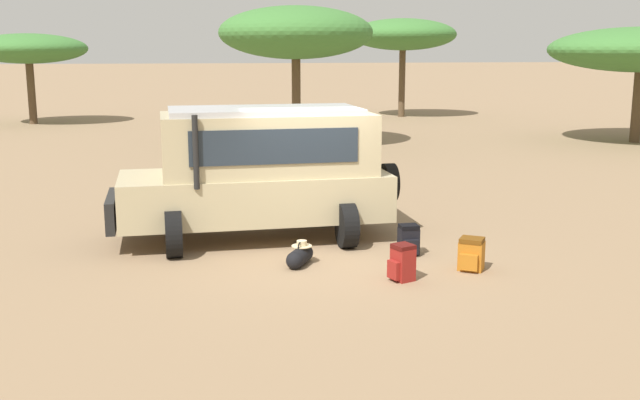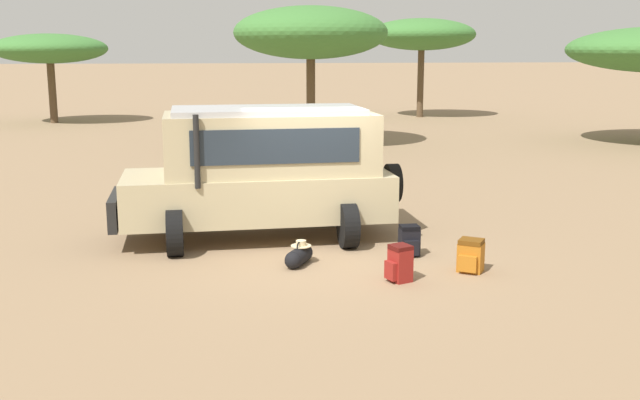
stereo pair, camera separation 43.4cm
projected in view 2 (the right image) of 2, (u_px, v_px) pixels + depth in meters
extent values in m
plane|color=#8C7051|center=(320.00, 254.00, 12.99)|extent=(320.00, 320.00, 0.00)
cube|color=tan|center=(258.00, 195.00, 13.90)|extent=(4.97, 2.09, 0.84)
cube|color=tan|center=(270.00, 143.00, 13.75)|extent=(3.89, 1.93, 1.10)
cube|color=#232D38|center=(186.00, 148.00, 13.50)|extent=(0.12, 1.56, 0.77)
cube|color=#232D38|center=(276.00, 147.00, 12.87)|extent=(2.94, 0.15, 0.60)
cube|color=#232D38|center=(265.00, 135.00, 14.61)|extent=(2.94, 0.15, 0.60)
cube|color=#B7B7B7|center=(267.00, 110.00, 13.62)|extent=(3.49, 1.84, 0.10)
cube|color=black|center=(116.00, 209.00, 13.50)|extent=(0.22, 1.62, 0.56)
cylinder|color=black|center=(197.00, 152.00, 12.59)|extent=(0.10, 0.10, 1.25)
cylinder|color=black|center=(175.00, 233.00, 12.79)|extent=(0.31, 0.81, 0.80)
cylinder|color=black|center=(176.00, 209.00, 14.66)|extent=(0.31, 0.81, 0.80)
cylinder|color=black|center=(348.00, 226.00, 13.31)|extent=(0.31, 0.81, 0.80)
cylinder|color=black|center=(328.00, 204.00, 15.18)|extent=(0.31, 0.81, 0.80)
cylinder|color=black|center=(393.00, 183.00, 14.31)|extent=(0.25, 0.74, 0.74)
cube|color=maroon|center=(400.00, 265.00, 11.43)|extent=(0.37, 0.39, 0.50)
cube|color=maroon|center=(391.00, 271.00, 11.36)|extent=(0.16, 0.25, 0.28)
cube|color=#4D100E|center=(401.00, 247.00, 11.37)|extent=(0.37, 0.38, 0.07)
cylinder|color=#4D100E|center=(411.00, 265.00, 11.44)|extent=(0.04, 0.04, 0.43)
cylinder|color=#4D100E|center=(406.00, 263.00, 11.56)|extent=(0.04, 0.04, 0.43)
cube|color=#B26619|center=(471.00, 257.00, 11.92)|extent=(0.49, 0.46, 0.46)
cube|color=#B26619|center=(468.00, 264.00, 11.76)|extent=(0.28, 0.22, 0.26)
cube|color=#62380E|center=(471.00, 241.00, 11.87)|extent=(0.48, 0.47, 0.07)
cylinder|color=#62380E|center=(479.00, 255.00, 12.04)|extent=(0.04, 0.04, 0.39)
cylinder|color=#62380E|center=(468.00, 254.00, 12.11)|extent=(0.04, 0.04, 0.39)
cube|color=black|center=(409.00, 242.00, 12.84)|extent=(0.34, 0.26, 0.47)
cube|color=black|center=(412.00, 248.00, 12.68)|extent=(0.25, 0.08, 0.26)
cube|color=black|center=(410.00, 227.00, 12.78)|extent=(0.32, 0.28, 0.07)
cylinder|color=black|center=(411.00, 240.00, 12.99)|extent=(0.04, 0.04, 0.40)
cylinder|color=black|center=(403.00, 240.00, 12.97)|extent=(0.04, 0.04, 0.40)
cylinder|color=black|center=(299.00, 256.00, 12.30)|extent=(0.49, 0.59, 0.28)
sphere|color=black|center=(304.00, 252.00, 12.54)|extent=(0.28, 0.28, 0.28)
sphere|color=black|center=(293.00, 260.00, 12.06)|extent=(0.28, 0.28, 0.28)
torus|color=black|center=(299.00, 247.00, 12.27)|extent=(0.10, 0.16, 0.16)
cylinder|color=beige|center=(301.00, 246.00, 12.36)|extent=(0.34, 0.34, 0.02)
cylinder|color=beige|center=(301.00, 243.00, 12.35)|extent=(0.17, 0.17, 0.09)
cylinder|color=brown|center=(52.00, 92.00, 35.19)|extent=(0.35, 0.35, 2.88)
ellipsoid|color=#3D7533|center=(49.00, 49.00, 34.79)|extent=(5.32, 4.74, 1.37)
cylinder|color=brown|center=(311.00, 101.00, 27.15)|extent=(0.32, 0.32, 3.24)
ellipsoid|color=#3D7533|center=(311.00, 33.00, 26.66)|extent=(5.51, 5.53, 1.88)
cylinder|color=brown|center=(420.00, 83.00, 38.15)|extent=(0.33, 0.33, 3.48)
ellipsoid|color=#3D7533|center=(422.00, 34.00, 37.66)|extent=(5.47, 4.74, 1.59)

